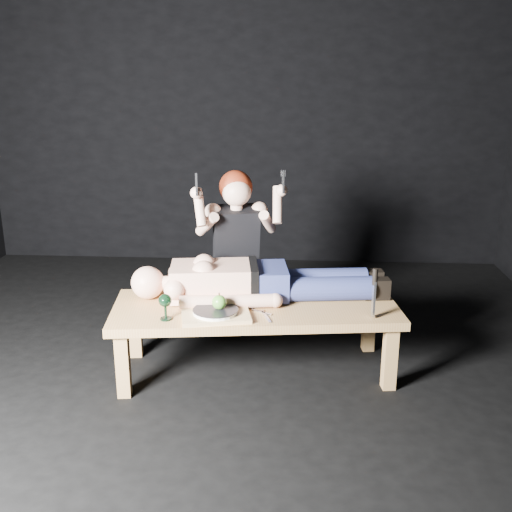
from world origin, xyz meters
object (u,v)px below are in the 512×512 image
table (255,338)px  carving_knife (374,294)px  lying_man (263,277)px  kneeling_woman (235,252)px  goblet (165,307)px  serving_tray (216,315)px

table → carving_knife: 0.81m
lying_man → carving_knife: bearing=-32.1°
lying_man → kneeling_woman: bearing=111.5°
goblet → kneeling_woman: bearing=68.1°
lying_man → carving_knife: (0.66, -0.31, 0.02)m
carving_knife → goblet: bearing=177.9°
serving_tray → goblet: (-0.28, -0.06, 0.07)m
kneeling_woman → carving_knife: (0.87, -0.71, -0.02)m
lying_man → table: bearing=-110.3°
table → kneeling_woman: kneeling_woman is taller
goblet → lying_man: bearing=37.3°
serving_tray → goblet: bearing=-167.6°
serving_tray → carving_knife: (0.92, 0.04, 0.14)m
lying_man → kneeling_woman: 0.45m
lying_man → serving_tray: bearing=-133.4°
kneeling_woman → serving_tray: bearing=-105.6°
goblet → serving_tray: bearing=12.4°
serving_tray → goblet: goblet is taller
carving_knife → serving_tray: bearing=175.5°
kneeling_woman → carving_knife: bearing=-51.3°
lying_man → kneeling_woman: (-0.21, 0.40, 0.04)m
kneeling_woman → goblet: size_ratio=7.95×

